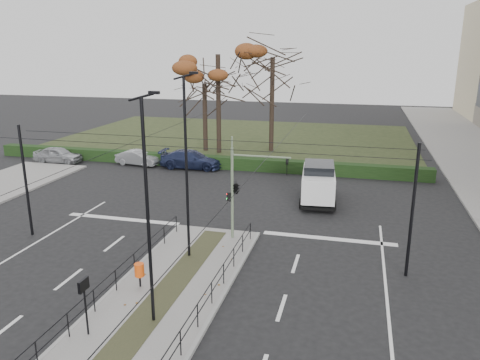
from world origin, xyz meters
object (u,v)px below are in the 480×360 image
Objects in this scene: info_panel at (84,291)px; bare_tree_near at (204,89)px; traffic_light at (238,187)px; litter_bin at (139,270)px; streetlamp_median_near at (148,212)px; parked_car_third at (191,159)px; white_van at (318,182)px; parked_car_first at (58,155)px; rust_tree at (218,54)px; parked_car_second at (138,158)px; bare_tree_center at (273,64)px; streetlamp_median_far at (187,167)px.

info_panel is 0.25× the size of bare_tree_near.
litter_bin is (-2.63, -6.04, -2.07)m from traffic_light.
streetlamp_median_near is 1.58× the size of parked_car_third.
parked_car_third is 1.03× the size of white_van.
bare_tree_near reaches higher than white_van.
white_van reaches higher than parked_car_first.
info_panel is 30.90m from rust_tree.
streetlamp_median_near reaches higher than litter_bin.
info_panel is 0.18× the size of rust_tree.
parked_car_second is at bearing -84.21° from parked_car_first.
bare_tree_center is at bearing -35.04° from parked_car_third.
bare_tree_near is at bearing 104.75° from streetlamp_median_near.
parked_car_third is at bearing 109.74° from streetlamp_median_far.
parked_car_third is 10.43m from rust_tree.
info_panel reaches higher than litter_bin.
streetlamp_median_far is at bearing 74.20° from litter_bin.
parked_car_first is (-16.81, 22.48, -1.07)m from info_panel.
parked_car_second is at bearing -140.95° from bare_tree_center.
parked_car_third is (-7.67, 14.00, -2.19)m from traffic_light.
info_panel is at bearing -99.83° from streetlamp_median_far.
parked_car_first is at bearing 104.68° from parked_car_second.
white_van is at bearing 63.37° from streetlamp_median_far.
bare_tree_center is (10.15, 8.23, 7.68)m from parked_car_second.
parked_car_first is (-18.01, 15.58, -3.80)m from streetlamp_median_far.
parked_car_first is 0.35× the size of rust_tree.
bare_tree_near reaches higher than info_panel.
info_panel is 3.45m from streetlamp_median_near.
parked_car_first is 0.83× the size of white_van.
bare_tree_near is (-6.95, 23.41, 1.53)m from streetlamp_median_far.
parked_car_first is 0.49× the size of bare_tree_near.
parked_car_third is at bearing -86.80° from parked_car_first.
parked_car_first is 14.56m from bare_tree_near.
parked_car_first is at bearing -151.94° from bare_tree_center.
traffic_light is 0.56× the size of bare_tree_near.
white_van is at bearing -47.35° from bare_tree_near.
parked_car_third is (4.84, 0.12, 0.12)m from parked_car_second.
white_van is at bearing 65.88° from litter_bin.
streetlamp_median_near is 5.59m from streetlamp_median_far.
litter_bin is at bearing -90.52° from bare_tree_center.
bare_tree_center is (0.26, 28.15, 7.43)m from litter_bin.
litter_bin is at bearing 86.00° from info_panel.
traffic_light is at bearing -131.21° from parked_car_second.
streetlamp_median_near is 0.69× the size of rust_tree.
bare_tree_near is at bearing -167.45° from bare_tree_center.
streetlamp_median_near is 28.43m from parked_car_first.
parked_car_first is 16.83m from rust_tree.
bare_tree_near is at bearing 132.65° from white_van.
streetlamp_median_far reaches higher than bare_tree_near.
info_panel is at bearing -94.00° from litter_bin.
rust_tree is (-4.45, 26.15, 8.33)m from litter_bin.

